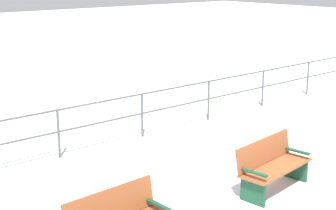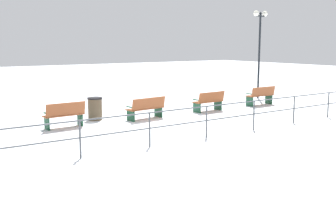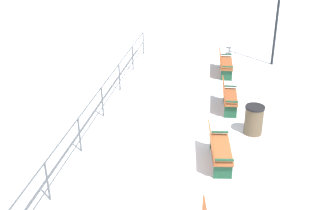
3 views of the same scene
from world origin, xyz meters
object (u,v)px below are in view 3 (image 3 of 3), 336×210
object	(u,v)px
bench_fourth	(228,96)
bench_fifth	(224,63)
trash_bin	(254,120)
bench_third	(218,148)

from	to	relation	value
bench_fourth	bench_fifth	world-z (taller)	bench_fourth
trash_bin	bench_fifth	bearing A→B (deg)	101.86
bench_third	bench_fifth	distance (m)	6.48
bench_third	bench_fourth	world-z (taller)	bench_fourth
bench_fourth	bench_fifth	xyz separation A→B (m)	(-0.21, 3.24, -0.02)
bench_third	trash_bin	distance (m)	2.00
bench_fifth	bench_fourth	bearing A→B (deg)	-89.39
bench_fifth	trash_bin	world-z (taller)	trash_bin
bench_third	bench_fourth	distance (m)	3.25
bench_fourth	bench_fifth	distance (m)	3.24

